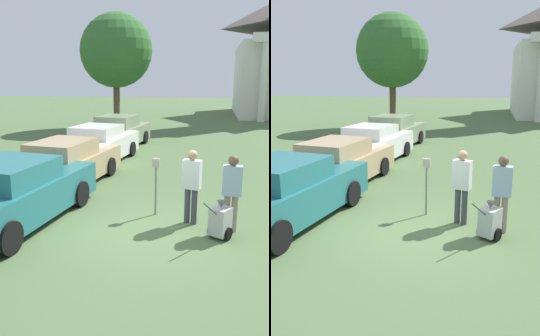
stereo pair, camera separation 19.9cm
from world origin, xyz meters
TOP-DOWN VIEW (x-y plane):
  - ground_plane at (0.00, 0.00)m, footprint 120.00×120.00m
  - parked_car_teal at (-3.13, 0.08)m, footprint 2.57×5.12m
  - parked_car_tan at (-3.14, 3.33)m, footprint 2.43×5.29m
  - parked_car_white at (-3.13, 6.97)m, footprint 2.49×4.90m
  - parked_car_sage at (-3.13, 10.37)m, footprint 2.48×4.94m
  - parking_meter at (0.09, 1.26)m, footprint 0.18×0.09m
  - person_worker at (0.99, 0.84)m, footprint 0.46×0.33m
  - person_supervisor at (1.89, 0.54)m, footprint 0.43×0.24m
  - equipment_cart at (1.66, 0.12)m, footprint 0.65×0.96m
  - shade_tree at (-5.02, 17.51)m, footprint 4.85×4.85m

SIDE VIEW (x-z plane):
  - ground_plane at x=0.00m, z-range 0.00..0.00m
  - equipment_cart at x=1.66m, z-range -0.11..0.89m
  - parked_car_tan at x=-3.14m, z-range -0.06..1.43m
  - parked_car_white at x=-3.13m, z-range -0.05..1.46m
  - parked_car_teal at x=-3.13m, z-range -0.05..1.49m
  - parked_car_sage at x=-3.13m, z-range -0.06..1.53m
  - person_supervisor at x=1.89m, z-range 0.13..1.88m
  - parking_meter at x=0.09m, z-range 0.28..1.74m
  - person_worker at x=0.99m, z-range 0.13..1.91m
  - shade_tree at x=-5.02m, z-range 1.35..8.93m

